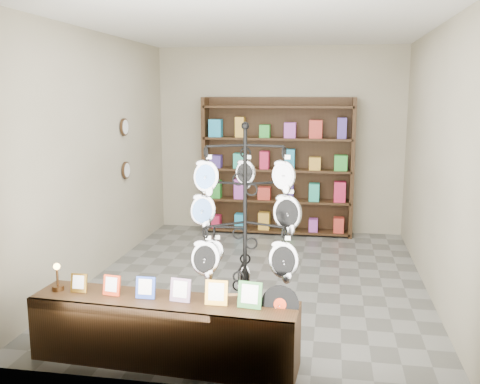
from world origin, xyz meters
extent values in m
plane|color=slate|center=(0.00, 0.00, 0.00)|extent=(5.00, 5.00, 0.00)
plane|color=#B1A88F|center=(0.00, 2.50, 1.50)|extent=(4.00, 0.00, 4.00)
plane|color=#B1A88F|center=(0.00, -2.50, 1.50)|extent=(4.00, 0.00, 4.00)
plane|color=#B1A88F|center=(-2.00, 0.00, 1.50)|extent=(0.00, 5.00, 5.00)
plane|color=#B1A88F|center=(2.00, 0.00, 1.50)|extent=(0.00, 5.00, 5.00)
plane|color=white|center=(0.00, 0.00, 3.00)|extent=(5.00, 5.00, 0.00)
cylinder|color=black|center=(0.15, -1.84, 0.01)|extent=(0.47, 0.47, 0.03)
cylinder|color=black|center=(0.15, -1.84, 0.99)|extent=(0.04, 0.04, 1.97)
sphere|color=black|center=(0.15, -1.84, 1.99)|extent=(0.07, 0.07, 0.07)
ellipsoid|color=silver|center=(0.12, -1.63, 0.62)|extent=(0.11, 0.05, 0.21)
cube|color=#B8824C|center=(0.14, -2.12, 0.63)|extent=(0.37, 0.10, 0.04)
cube|color=black|center=(-0.49, -2.16, 0.28)|extent=(2.29, 0.59, 0.56)
cube|color=gold|center=(-1.26, -2.12, 0.64)|extent=(0.15, 0.06, 0.16)
cube|color=red|center=(-0.95, -2.13, 0.64)|extent=(0.16, 0.06, 0.17)
cube|color=#263FA5|center=(-0.64, -2.15, 0.65)|extent=(0.17, 0.07, 0.18)
cube|color=#E54C33|center=(-0.33, -2.17, 0.65)|extent=(0.18, 0.07, 0.20)
cube|color=gold|center=(-0.03, -2.19, 0.66)|extent=(0.19, 0.07, 0.21)
cube|color=#337233|center=(0.25, -2.20, 0.66)|extent=(0.20, 0.07, 0.22)
cylinder|color=black|center=(0.49, -2.17, 0.59)|extent=(0.31, 0.09, 0.30)
cylinder|color=red|center=(0.49, -2.17, 0.59)|extent=(0.10, 0.03, 0.10)
cylinder|color=#492C14|center=(-1.46, -2.11, 0.58)|extent=(0.10, 0.10, 0.04)
cylinder|color=#492C14|center=(-1.46, -2.11, 0.67)|extent=(0.02, 0.02, 0.14)
sphere|color=#FFBF59|center=(-1.46, -2.11, 0.77)|extent=(0.06, 0.06, 0.06)
cube|color=black|center=(0.00, 2.44, 1.10)|extent=(2.40, 0.04, 2.20)
cube|color=black|center=(-1.18, 2.28, 1.10)|extent=(0.06, 0.36, 2.20)
cube|color=black|center=(1.18, 2.28, 1.10)|extent=(0.06, 0.36, 2.20)
cube|color=black|center=(0.00, 2.28, 0.05)|extent=(2.36, 0.36, 0.04)
cube|color=black|center=(0.00, 2.28, 0.55)|extent=(2.36, 0.36, 0.03)
cube|color=black|center=(0.00, 2.28, 1.05)|extent=(2.36, 0.36, 0.04)
cube|color=black|center=(0.00, 2.28, 1.55)|extent=(2.36, 0.36, 0.04)
cube|color=black|center=(0.00, 2.28, 2.05)|extent=(2.36, 0.36, 0.04)
cylinder|color=black|center=(-1.97, 0.80, 1.80)|extent=(0.03, 0.24, 0.24)
cylinder|color=black|center=(-1.97, 0.80, 1.20)|extent=(0.03, 0.24, 0.24)
camera|label=1|loc=(0.87, -6.21, 2.25)|focal=40.00mm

